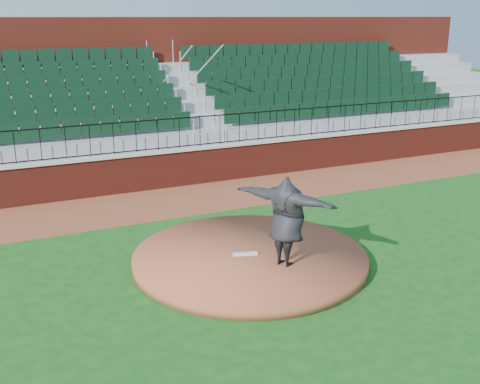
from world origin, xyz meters
TOP-DOWN VIEW (x-y plane):
  - ground at (0.00, 0.00)m, footprint 90.00×90.00m
  - warning_track at (0.00, 5.40)m, footprint 34.00×3.20m
  - field_wall at (0.00, 7.00)m, footprint 34.00×0.35m
  - wall_cap at (0.00, 7.00)m, footprint 34.00×0.45m
  - wall_railing at (0.00, 7.00)m, footprint 34.00×0.05m
  - seating_stands at (0.00, 9.72)m, footprint 34.00×5.10m
  - concourse_wall at (0.00, 12.52)m, footprint 34.00×0.50m
  - pitchers_mound at (-0.41, 0.09)m, footprint 5.44×5.44m
  - pitching_rubber at (-0.55, 0.06)m, footprint 0.59×0.31m
  - pitcher at (0.04, -0.80)m, footprint 1.78×2.50m

SIDE VIEW (x-z plane):
  - ground at x=0.00m, z-range 0.00..0.00m
  - warning_track at x=0.00m, z-range 0.00..0.01m
  - pitchers_mound at x=-0.41m, z-range 0.00..0.25m
  - pitching_rubber at x=-0.55m, z-range 0.25..0.29m
  - field_wall at x=0.00m, z-range 0.00..1.20m
  - wall_cap at x=0.00m, z-range 1.20..1.30m
  - pitcher at x=0.04m, z-range 0.25..2.27m
  - wall_railing at x=0.00m, z-range 1.30..2.30m
  - seating_stands at x=0.00m, z-range 0.00..4.60m
  - concourse_wall at x=0.00m, z-range 0.00..5.50m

